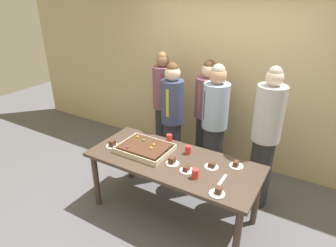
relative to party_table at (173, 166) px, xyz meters
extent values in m
plane|color=#5B5B60|center=(0.00, 0.00, -0.67)|extent=(12.00, 12.00, 0.00)
cube|color=#CCB784|center=(0.00, 1.60, 0.83)|extent=(8.00, 0.12, 3.00)
cube|color=#47382D|center=(0.00, 0.00, 0.07)|extent=(1.94, 0.83, 0.04)
cylinder|color=#47382D|center=(-0.89, -0.33, -0.31)|extent=(0.07, 0.07, 0.72)
cylinder|color=#47382D|center=(0.89, -0.33, -0.31)|extent=(0.07, 0.07, 0.72)
cylinder|color=#47382D|center=(-0.89, 0.33, -0.31)|extent=(0.07, 0.07, 0.72)
cylinder|color=#47382D|center=(0.89, 0.33, -0.31)|extent=(0.07, 0.07, 0.72)
cube|color=beige|center=(-0.38, 0.00, 0.09)|extent=(0.61, 0.46, 0.01)
cube|color=beige|center=(-0.38, -0.22, 0.12)|extent=(0.61, 0.01, 0.05)
cube|color=beige|center=(-0.38, 0.23, 0.12)|extent=(0.61, 0.01, 0.05)
cube|color=beige|center=(-0.68, 0.00, 0.12)|extent=(0.01, 0.46, 0.05)
cube|color=beige|center=(-0.08, 0.00, 0.12)|extent=(0.01, 0.46, 0.05)
cube|color=#4C2D1E|center=(-0.38, 0.00, 0.13)|extent=(0.54, 0.39, 0.06)
sphere|color=yellow|center=(-0.27, -0.02, 0.17)|extent=(0.03, 0.03, 0.03)
sphere|color=yellow|center=(-0.57, 0.12, 0.17)|extent=(0.03, 0.03, 0.03)
sphere|color=purple|center=(-0.52, -0.14, 0.17)|extent=(0.03, 0.03, 0.03)
sphere|color=yellow|center=(-0.29, 0.06, 0.17)|extent=(0.03, 0.03, 0.03)
sphere|color=green|center=(-0.45, 0.09, 0.17)|extent=(0.03, 0.03, 0.03)
cylinder|color=white|center=(0.43, 0.08, 0.09)|extent=(0.15, 0.15, 0.01)
cube|color=#4C2D1E|center=(0.44, 0.08, 0.12)|extent=(0.07, 0.06, 0.05)
cylinder|color=white|center=(0.65, -0.31, 0.09)|extent=(0.15, 0.15, 0.01)
cube|color=#4C2D1E|center=(0.66, -0.30, 0.13)|extent=(0.06, 0.05, 0.06)
cylinder|color=white|center=(0.04, -0.08, 0.09)|extent=(0.15, 0.15, 0.01)
cube|color=#4C2D1E|center=(0.03, -0.07, 0.13)|extent=(0.06, 0.07, 0.07)
cylinder|color=white|center=(0.65, 0.23, 0.09)|extent=(0.15, 0.15, 0.01)
cube|color=#4C2D1E|center=(0.65, 0.23, 0.13)|extent=(0.05, 0.07, 0.06)
cylinder|color=white|center=(0.24, -0.12, 0.09)|extent=(0.15, 0.15, 0.01)
cube|color=#4C2D1E|center=(0.23, -0.12, 0.12)|extent=(0.05, 0.07, 0.05)
cylinder|color=white|center=(-0.78, -0.12, 0.09)|extent=(0.15, 0.15, 0.01)
cube|color=#4C2D1E|center=(-0.78, -0.12, 0.13)|extent=(0.06, 0.07, 0.07)
cylinder|color=red|center=(-0.25, 0.34, 0.14)|extent=(0.07, 0.07, 0.10)
cylinder|color=red|center=(0.08, 0.21, 0.14)|extent=(0.07, 0.07, 0.10)
cylinder|color=red|center=(0.36, -0.18, 0.14)|extent=(0.07, 0.07, 0.10)
cube|color=silver|center=(0.62, -0.08, 0.09)|extent=(0.03, 0.20, 0.01)
cylinder|color=#28282D|center=(0.81, 0.72, -0.22)|extent=(0.26, 0.26, 0.91)
cylinder|color=#B2B2B7|center=(0.81, 0.72, 0.56)|extent=(0.32, 0.32, 0.65)
sphere|color=beige|center=(0.81, 0.72, 0.97)|extent=(0.19, 0.19, 0.19)
sphere|color=#B2A899|center=(0.81, 0.72, 1.02)|extent=(0.15, 0.15, 0.15)
cylinder|color=#28282D|center=(-0.10, 1.15, -0.25)|extent=(0.29, 0.29, 0.84)
cylinder|color=#7A4C5B|center=(-0.10, 1.15, 0.46)|extent=(0.36, 0.36, 0.56)
cube|color=orange|center=(-0.14, 0.99, 0.49)|extent=(0.04, 0.02, 0.36)
sphere|color=beige|center=(-0.10, 1.15, 0.84)|extent=(0.22, 0.22, 0.22)
sphere|color=brown|center=(-0.10, 1.15, 0.90)|extent=(0.17, 0.17, 0.17)
cylinder|color=#28282D|center=(-0.82, 1.12, -0.25)|extent=(0.25, 0.25, 0.84)
cylinder|color=#7A4C5B|center=(-0.82, 1.12, 0.49)|extent=(0.31, 0.31, 0.64)
cube|color=maroon|center=(-0.77, 0.99, 0.52)|extent=(0.04, 0.02, 0.41)
sphere|color=#8C664C|center=(-0.82, 1.12, 0.89)|extent=(0.19, 0.19, 0.19)
sphere|color=olive|center=(-0.82, 1.12, 0.95)|extent=(0.15, 0.15, 0.15)
cylinder|color=#28282D|center=(-0.43, 0.74, -0.25)|extent=(0.24, 0.24, 0.83)
cylinder|color=#384266|center=(-0.43, 0.74, 0.46)|extent=(0.30, 0.30, 0.59)
cube|color=gold|center=(-0.42, 0.59, 0.49)|extent=(0.04, 0.02, 0.38)
sphere|color=beige|center=(-0.43, 0.74, 0.85)|extent=(0.21, 0.21, 0.21)
sphere|color=brown|center=(-0.43, 0.74, 0.90)|extent=(0.16, 0.16, 0.16)
cylinder|color=#28282D|center=(0.16, 0.78, -0.23)|extent=(0.26, 0.26, 0.89)
cylinder|color=#93ADCC|center=(0.16, 0.78, 0.50)|extent=(0.33, 0.33, 0.57)
cube|color=navy|center=(0.07, 0.66, 0.53)|extent=(0.04, 0.02, 0.37)
sphere|color=tan|center=(0.16, 0.78, 0.89)|extent=(0.21, 0.21, 0.21)
sphere|color=#B2A899|center=(0.16, 0.78, 0.95)|extent=(0.17, 0.17, 0.17)
camera|label=1|loc=(1.36, -2.37, 1.79)|focal=30.60mm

